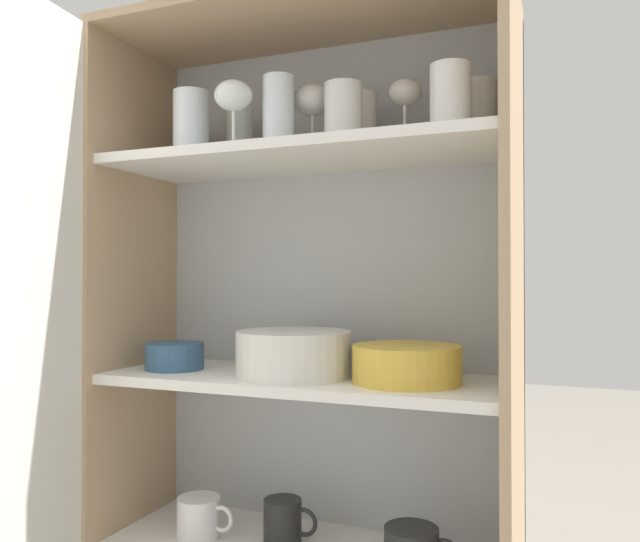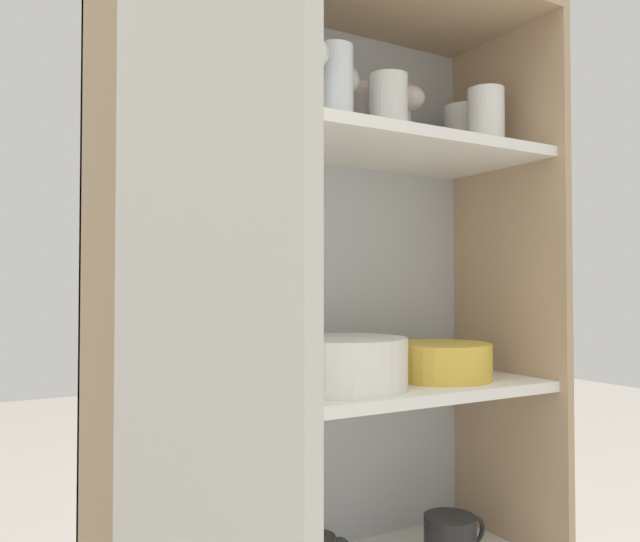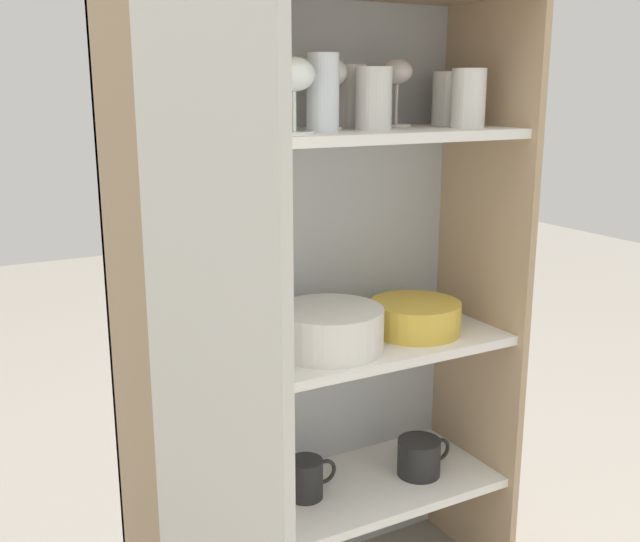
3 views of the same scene
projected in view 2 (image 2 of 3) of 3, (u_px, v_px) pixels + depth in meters
name	position (u px, v px, depth m)	size (l,w,h in m)	color
cupboard_back_panel	(300.00, 351.00, 1.24)	(0.83, 0.02, 1.32)	#B2B7BC
cupboard_side_left	(102.00, 375.00, 0.90)	(0.02, 0.33, 1.32)	tan
cupboard_side_right	(505.00, 348.00, 1.31)	(0.02, 0.33, 1.32)	tan
shelf_board_middle	(340.00, 393.00, 1.10)	(0.79, 0.29, 0.02)	white
shelf_board_upper	(340.00, 142.00, 1.11)	(0.79, 0.29, 0.02)	white
cupboard_door	(190.00, 422.00, 0.59)	(0.06, 0.41, 1.32)	silver
tumbler_glass_0	(388.00, 108.00, 1.15)	(0.07, 0.07, 0.12)	white
tumbler_glass_1	(224.00, 70.00, 0.97)	(0.08, 0.08, 0.14)	white
tumbler_glass_2	(231.00, 97.00, 1.09)	(0.06, 0.06, 0.12)	white
tumbler_glass_3	(486.00, 120.00, 1.22)	(0.07, 0.07, 0.12)	white
tumbler_glass_4	(335.00, 88.00, 1.07)	(0.06, 0.06, 0.14)	white
tumbler_glass_5	(463.00, 134.00, 1.33)	(0.08, 0.08, 0.12)	white
tumbler_glass_6	(164.00, 97.00, 1.03)	(0.06, 0.06, 0.09)	silver
tumbler_glass_7	(360.00, 119.00, 1.23)	(0.07, 0.07, 0.13)	silver
wine_glass_0	(409.00, 104.00, 1.26)	(0.07, 0.07, 0.14)	silver
wine_glass_1	(305.00, 59.00, 0.99)	(0.08, 0.08, 0.14)	white
wine_glass_2	(338.00, 84.00, 1.15)	(0.08, 0.08, 0.14)	white
plate_stack_white	(342.00, 363.00, 1.08)	(0.23, 0.23, 0.09)	silver
mixing_bowl_large	(439.00, 359.00, 1.20)	(0.20, 0.20, 0.07)	gold
serving_bowl_small	(188.00, 384.00, 0.94)	(0.12, 0.12, 0.06)	#33567A
coffee_mug_extra_2	(451.00, 539.00, 1.19)	(0.14, 0.10, 0.09)	black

